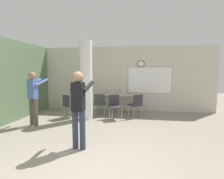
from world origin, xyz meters
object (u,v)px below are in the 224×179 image
object	(u,v)px
bottle_on_table	(124,91)
chair_table_front	(115,105)
chair_near_pillar	(69,104)
chair_table_right	(136,104)
person_watching_back	(34,94)
folding_table	(116,95)
chair_table_left	(100,103)
person_playing_front	(79,104)

from	to	relation	value
bottle_on_table	chair_table_front	world-z (taller)	bottle_on_table
bottle_on_table	chair_table_front	bearing A→B (deg)	-101.11
bottle_on_table	chair_near_pillar	xyz separation A→B (m)	(-1.93, -1.19, -0.38)
chair_table_right	person_watching_back	bearing A→B (deg)	-154.46
folding_table	chair_table_left	distance (m)	0.88
chair_table_right	chair_table_left	size ratio (longest dim) A/B	1.00
chair_table_right	chair_table_front	bearing A→B (deg)	-153.02
bottle_on_table	chair_table_left	bearing A→B (deg)	-139.27
chair_near_pillar	chair_table_left	bearing A→B (deg)	23.00
bottle_on_table	chair_table_left	size ratio (longest dim) A/B	0.34
chair_table_front	folding_table	bearing A→B (deg)	93.92
chair_near_pillar	chair_table_right	xyz separation A→B (m)	(2.47, 0.47, 0.00)
folding_table	chair_table_front	world-z (taller)	chair_table_front
bottle_on_table	folding_table	bearing A→B (deg)	-160.54
chair_table_front	chair_table_left	bearing A→B (deg)	150.02
chair_table_left	person_playing_front	distance (m)	2.98
folding_table	chair_near_pillar	world-z (taller)	chair_near_pillar
chair_near_pillar	person_watching_back	bearing A→B (deg)	-124.92
bottle_on_table	chair_near_pillar	distance (m)	2.30
person_watching_back	person_playing_front	xyz separation A→B (m)	(1.99, -1.41, 0.01)
folding_table	person_watching_back	xyz separation A→B (m)	(-2.38, -2.15, 0.29)
chair_table_front	person_watching_back	bearing A→B (deg)	-154.91
bottle_on_table	chair_table_right	world-z (taller)	bottle_on_table
chair_table_left	person_playing_front	bearing A→B (deg)	-86.58
folding_table	person_playing_front	world-z (taller)	person_playing_front
bottle_on_table	chair_table_front	distance (m)	1.19
chair_near_pillar	person_watching_back	xyz separation A→B (m)	(-0.74, -1.06, 0.50)
chair_near_pillar	chair_table_left	xyz separation A→B (m)	(1.07, 0.45, 0.00)
bottle_on_table	chair_table_right	distance (m)	0.98
chair_table_right	chair_table_front	xyz separation A→B (m)	(-0.76, -0.38, 0.00)
folding_table	chair_table_left	xyz separation A→B (m)	(-0.57, -0.64, -0.21)
chair_table_front	person_playing_front	world-z (taller)	person_playing_front
folding_table	chair_table_right	bearing A→B (deg)	-36.94
chair_table_right	bottle_on_table	bearing A→B (deg)	126.76
person_playing_front	chair_table_right	bearing A→B (deg)	67.49
chair_near_pillar	chair_table_right	distance (m)	2.51
chair_table_left	chair_table_right	bearing A→B (deg)	0.66
chair_near_pillar	person_playing_front	xyz separation A→B (m)	(1.25, -2.47, 0.51)
person_watching_back	chair_table_right	bearing A→B (deg)	25.54
folding_table	chair_table_front	distance (m)	1.03
chair_table_left	person_watching_back	size ratio (longest dim) A/B	0.51
chair_table_right	person_playing_front	bearing A→B (deg)	-112.51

